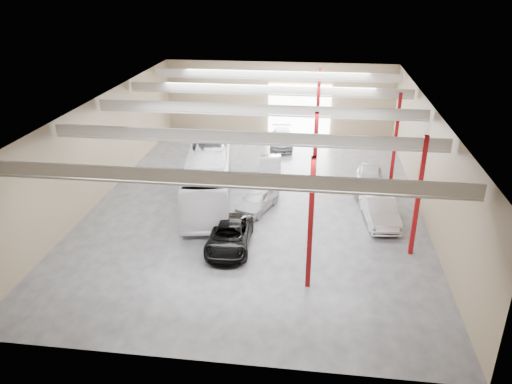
% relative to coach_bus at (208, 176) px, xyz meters
% --- Properties ---
extents(depot_shell, '(22.12, 32.12, 7.06)m').
position_rel_coach_bus_xyz_m(depot_shell, '(3.63, 0.58, 3.24)').
color(depot_shell, '#3F4044').
rests_on(depot_shell, ground).
extents(coach_bus, '(4.95, 12.78, 3.47)m').
position_rel_coach_bus_xyz_m(coach_bus, '(0.00, 0.00, 0.00)').
color(coach_bus, white).
rests_on(coach_bus, ground).
extents(black_sedan, '(2.59, 5.28, 1.44)m').
position_rel_coach_bus_xyz_m(black_sedan, '(2.65, -6.56, -1.02)').
color(black_sedan, black).
rests_on(black_sedan, ground).
extents(car_row_a, '(2.99, 4.55, 1.44)m').
position_rel_coach_bus_xyz_m(car_row_a, '(3.62, -1.36, -1.02)').
color(car_row_a, silver).
rests_on(car_row_a, ground).
extents(car_row_b, '(2.04, 4.80, 1.54)m').
position_rel_coach_bus_xyz_m(car_row_b, '(3.87, 4.59, -0.97)').
color(car_row_b, '#A09FA4').
rests_on(car_row_b, ground).
extents(car_row_c, '(2.48, 5.28, 1.49)m').
position_rel_coach_bus_xyz_m(car_row_c, '(4.12, 12.09, -0.99)').
color(car_row_c, slate).
rests_on(car_row_c, ground).
extents(car_right_near, '(2.34, 5.31, 1.70)m').
position_rel_coach_bus_xyz_m(car_right_near, '(11.57, -2.09, -0.89)').
color(car_right_near, silver).
rests_on(car_right_near, ground).
extents(car_right_far, '(2.44, 5.03, 1.65)m').
position_rel_coach_bus_xyz_m(car_right_far, '(11.30, 3.11, -0.91)').
color(car_right_far, silver).
rests_on(car_right_far, ground).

